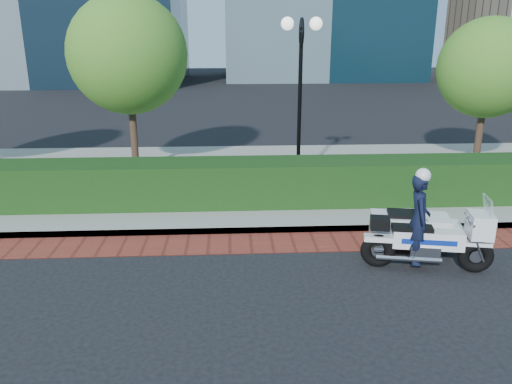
{
  "coord_description": "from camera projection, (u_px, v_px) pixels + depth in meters",
  "views": [
    {
      "loc": [
        -0.81,
        -7.56,
        3.88
      ],
      "look_at": [
        -0.31,
        1.7,
        1.0
      ],
      "focal_mm": 35.0,
      "sensor_mm": 36.0,
      "label": 1
    }
  ],
  "objects": [
    {
      "name": "ground",
      "position": [
        280.0,
        278.0,
        8.4
      ],
      "size": [
        120.0,
        120.0,
        0.0
      ],
      "primitive_type": "plane",
      "color": "black",
      "rests_on": "ground"
    },
    {
      "name": "brick_strip",
      "position": [
        272.0,
        243.0,
        9.83
      ],
      "size": [
        60.0,
        1.0,
        0.01
      ],
      "primitive_type": "cube",
      "color": "maroon",
      "rests_on": "ground"
    },
    {
      "name": "sidewalk",
      "position": [
        259.0,
        178.0,
        14.1
      ],
      "size": [
        60.0,
        8.0,
        0.15
      ],
      "primitive_type": "cube",
      "color": "gray",
      "rests_on": "ground"
    },
    {
      "name": "hedge_main",
      "position": [
        265.0,
        182.0,
        11.64
      ],
      "size": [
        18.0,
        1.2,
        1.0
      ],
      "primitive_type": "cube",
      "color": "black",
      "rests_on": "sidewalk"
    },
    {
      "name": "lamppost",
      "position": [
        300.0,
        76.0,
        12.53
      ],
      "size": [
        1.02,
        0.7,
        4.21
      ],
      "color": "black",
      "rests_on": "sidewalk"
    },
    {
      "name": "tree_b",
      "position": [
        128.0,
        55.0,
        13.4
      ],
      "size": [
        3.2,
        3.2,
        4.89
      ],
      "color": "#332319",
      "rests_on": "sidewalk"
    },
    {
      "name": "tree_c",
      "position": [
        488.0,
        68.0,
        14.03
      ],
      "size": [
        2.8,
        2.8,
        4.3
      ],
      "color": "#332319",
      "rests_on": "sidewalk"
    },
    {
      "name": "police_motorcycle",
      "position": [
        419.0,
        229.0,
        8.86
      ],
      "size": [
        2.24,
        1.8,
        1.82
      ],
      "rotation": [
        0.0,
        0.0,
        -0.19
      ],
      "color": "black",
      "rests_on": "ground"
    }
  ]
}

